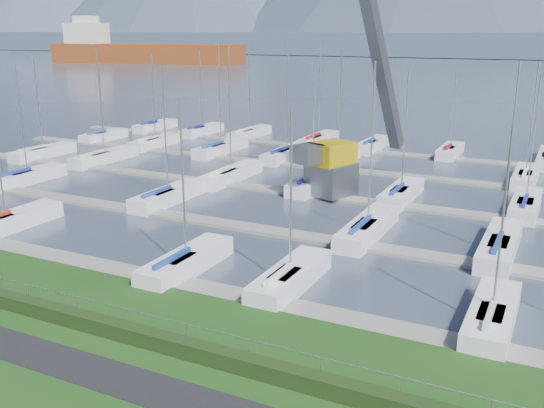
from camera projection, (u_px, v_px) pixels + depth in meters
The scene contains 8 objects.
path at pixel (100, 373), 23.47m from camera, with size 160.00×2.00×0.04m, color black.
water at pixel (539, 64), 250.03m from camera, with size 800.00×540.00×0.20m, color #3C4858.
hedge at pixel (142, 336), 25.62m from camera, with size 80.00×0.70×0.70m, color #1D3112.
fence at pixel (147, 314), 25.73m from camera, with size 0.04×0.04×80.00m, color gray.
docks at pixel (350, 200), 48.51m from camera, with size 90.00×41.60×0.25m.
crane at pixel (343, 127), 49.04m from camera, with size 5.91×13.49×22.35m.
cargo_ship_west at pixel (138, 53), 256.59m from camera, with size 84.44×29.22×21.50m.
sailboat_fleet at pixel (363, 123), 50.99m from camera, with size 74.33×49.78×12.82m.
Camera 1 is at (15.20, -18.62, 12.80)m, focal length 40.00 mm.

